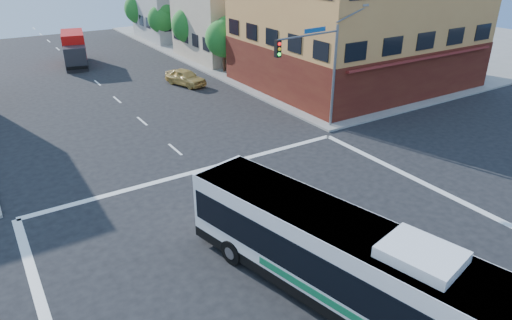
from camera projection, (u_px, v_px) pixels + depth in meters
ground at (303, 259)px, 18.64m from camera, size 120.00×120.00×0.00m
sidewalk_ne at (349, 38)px, 62.27m from camera, size 50.00×50.00×0.15m
corner_building_ne at (357, 17)px, 39.90m from camera, size 18.10×15.44×14.00m
building_east_near at (238, 15)px, 50.86m from camera, size 12.06×10.06×9.00m
signal_mast_ne at (317, 60)px, 29.01m from camera, size 7.91×1.13×8.07m
street_tree_a at (225, 36)px, 44.17m from camera, size 3.60×3.60×5.53m
street_tree_b at (190, 23)px, 50.20m from camera, size 3.80×3.80×5.79m
street_tree_c at (162, 17)px, 56.43m from camera, size 3.40×3.40×5.29m
street_tree_d at (140, 7)px, 62.35m from camera, size 4.00×4.00×6.03m
transit_bus at (333, 256)px, 15.94m from camera, size 5.28×12.47×3.61m
box_truck at (74, 50)px, 48.01m from camera, size 3.47×7.54×3.27m
parked_car at (185, 77)px, 41.32m from camera, size 2.90×4.55×1.44m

